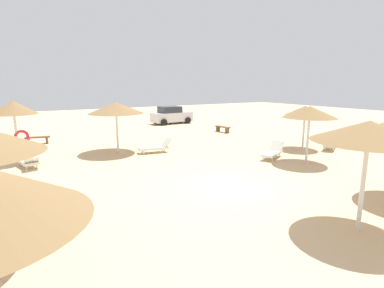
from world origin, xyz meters
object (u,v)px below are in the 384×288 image
Objects in this scene: parasol_2 at (305,111)px; lounger_6 at (273,152)px; parasol_5 at (369,132)px; parasol_6 at (310,112)px; bench_1 at (223,128)px; parked_car at (171,115)px; lounger_7 at (156,147)px; lounger_2 at (330,144)px; parasol_3 at (13,108)px; bench_0 at (38,139)px; parasol_7 at (116,108)px; lounger_3 at (28,161)px.

lounger_6 is (-3.31, -0.75, -2.00)m from parasol_2.
parasol_6 is (4.74, 5.47, -0.16)m from parasol_5.
parked_car is at bearing 98.85° from bench_1.
lounger_7 is at bearing -152.81° from bench_1.
parasol_5 is 0.74× the size of parked_car.
parasol_6 is 1.48× the size of lounger_2.
parasol_2 is 1.71× the size of bench_1.
parasol_6 is at bearing -31.95° from parasol_3.
parasol_3 reaches higher than bench_0.
parasol_6 is at bearing -102.45° from bench_1.
lounger_6 is 15.60m from parked_car.
parasol_7 is at bearing 101.91° from parasol_5.
parasol_5 is 12.97m from parasol_7.
parasol_6 is at bearing -160.71° from lounger_2.
bench_0 is 13.63m from bench_1.
parasol_2 is at bearing 42.02° from parasol_6.
parasol_3 is at bearing 102.59° from lounger_3.
bench_1 is at bearing 100.60° from lounger_2.
parasol_7 is (-9.99, 4.89, 0.24)m from parasol_2.
parasol_5 is 1.05× the size of parasol_6.
lounger_6 is at bearing -109.18° from bench_1.
parked_car is (13.19, 10.83, 0.51)m from lounger_3.
parasol_5 is 1.94× the size of bench_0.
parasol_3 is 2.02× the size of bench_1.
parasol_3 is 1.61× the size of lounger_2.
parasol_2 is 0.83× the size of parasol_7.
lounger_2 is 4.56m from lounger_6.
lounger_2 reaches higher than lounger_7.
parasol_3 is at bearing 160.14° from parasol_2.
lounger_2 is at bearing -38.36° from parasol_2.
parasol_6 is at bearing -65.30° from lounger_6.
parasol_3 reaches higher than lounger_6.
parasol_2 is 10.70m from parasol_5.
lounger_6 is at bearing -22.31° from lounger_3.
parasol_7 is 1.62× the size of lounger_6.
lounger_3 is (0.34, -1.51, -2.40)m from parasol_3.
lounger_2 is at bearing -26.35° from lounger_7.
parasol_5 is at bearing -133.17° from parasol_2.
lounger_6 is at bearing 60.34° from parasol_5.
parasol_7 is at bearing -5.98° from parasol_3.
parasol_5 reaches higher than parasol_2.
parasol_3 is at bearing 165.68° from lounger_7.
parked_car is at bearing 49.11° from parasol_7.
lounger_3 is at bearing 152.71° from parasol_6.
parasol_2 is 0.87× the size of parasol_5.
lounger_2 is 10.50m from lounger_7.
bench_0 is at bearing 143.74° from lounger_2.
lounger_7 is (6.50, -0.23, 0.01)m from lounger_3.
bench_1 is at bearing 16.11° from parasol_7.
parked_car is (-1.10, 7.06, 0.48)m from bench_1.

